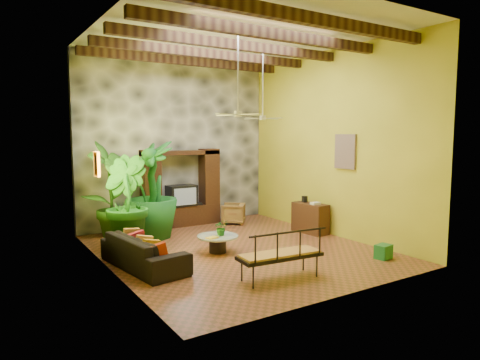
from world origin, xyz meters
TOP-DOWN VIEW (x-y plane):
  - ground at (0.00, 0.00)m, footprint 7.00×7.00m
  - ceiling at (0.00, 0.00)m, footprint 6.00×7.00m
  - back_wall at (0.00, 3.50)m, footprint 6.00×0.02m
  - left_wall at (-3.00, 0.00)m, footprint 0.02×7.00m
  - right_wall at (3.00, 0.00)m, footprint 0.02×7.00m
  - stone_accent_wall at (0.00, 3.44)m, footprint 5.98×0.10m
  - ceiling_beams at (0.00, 0.00)m, footprint 5.95×5.36m
  - entertainment_center at (0.00, 3.14)m, footprint 2.40×0.55m
  - ceiling_fan_front at (-0.20, -0.40)m, footprint 1.28×1.28m
  - ceiling_fan_back at (1.60, 1.20)m, footprint 1.28×1.28m
  - wall_art_mask at (-2.96, 1.00)m, footprint 0.06×0.32m
  - wall_art_painting at (2.96, -0.60)m, footprint 0.06×0.70m
  - sofa at (-2.36, -0.18)m, footprint 1.22×2.40m
  - wicker_armchair at (1.48, 2.57)m, footprint 0.95×0.95m
  - tall_plant_a at (-2.20, 2.80)m, footprint 1.63×1.57m
  - tall_plant_b at (-2.24, 1.45)m, footprint 1.20×1.39m
  - tall_plant_c at (-1.30, 2.20)m, footprint 1.64×1.64m
  - coffee_table at (-0.52, -0.01)m, footprint 0.96×0.96m
  - centerpiece_plant at (-0.42, -0.01)m, footprint 0.39×0.35m
  - yellow_tray at (-0.75, -0.16)m, footprint 0.27×0.22m
  - iron_bench at (-0.42, -2.33)m, footprint 1.70×0.74m
  - side_console at (2.65, 0.35)m, footprint 0.56×1.08m
  - green_bin at (2.35, -2.41)m, footprint 0.40×0.32m

SIDE VIEW (x-z plane):
  - ground at x=0.00m, z-range 0.00..0.00m
  - green_bin at x=2.35m, z-range 0.00..0.32m
  - coffee_table at x=-0.52m, z-range 0.06..0.46m
  - wicker_armchair at x=1.48m, z-range 0.00..0.63m
  - sofa at x=-2.36m, z-range 0.00..0.67m
  - yellow_tray at x=-0.75m, z-range 0.40..0.43m
  - side_console at x=2.65m, z-range 0.00..0.83m
  - iron_bench at x=-0.42m, z-range 0.24..0.82m
  - centerpiece_plant at x=-0.42m, z-range 0.40..0.77m
  - entertainment_center at x=0.00m, z-range -0.18..2.12m
  - tall_plant_b at x=-2.24m, z-range 0.00..2.26m
  - tall_plant_c at x=-1.30m, z-range 0.00..2.57m
  - tall_plant_a at x=-2.20m, z-range 0.00..2.58m
  - wall_art_mask at x=-2.96m, z-range 1.83..2.38m
  - wall_art_painting at x=2.96m, z-range 1.85..2.75m
  - back_wall at x=0.00m, z-range 0.00..5.00m
  - left_wall at x=-3.00m, z-range 0.00..5.00m
  - right_wall at x=3.00m, z-range 0.00..5.00m
  - stone_accent_wall at x=0.00m, z-range 0.01..4.99m
  - ceiling_fan_front at x=-0.20m, z-range 2.47..4.33m
  - ceiling_fan_back at x=1.60m, z-range 2.47..4.33m
  - ceiling_beams at x=0.00m, z-range 4.67..4.89m
  - ceiling at x=0.00m, z-range 4.99..5.01m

